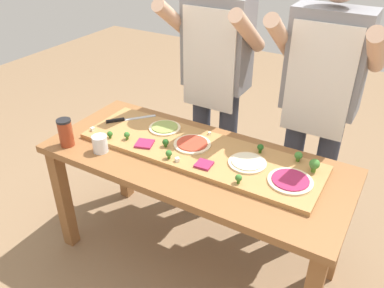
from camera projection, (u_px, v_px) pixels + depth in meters
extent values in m
plane|color=#896B4C|center=(194.00, 257.00, 2.46)|extent=(8.00, 8.00, 0.00)
cube|color=brown|center=(63.00, 199.00, 2.39)|extent=(0.07, 0.07, 0.70)
cube|color=brown|center=(123.00, 155.00, 2.81)|extent=(0.07, 0.07, 0.70)
cube|color=brown|center=(339.00, 230.00, 2.16)|extent=(0.07, 0.07, 0.70)
cube|color=brown|center=(194.00, 160.00, 2.08)|extent=(1.62, 0.69, 0.04)
cube|color=#B27F47|center=(198.00, 151.00, 2.10)|extent=(1.31, 0.40, 0.03)
cube|color=#B7BABF|center=(140.00, 118.00, 2.39)|extent=(0.14, 0.16, 0.00)
cube|color=black|center=(115.00, 120.00, 2.35)|extent=(0.09, 0.09, 0.02)
cylinder|color=beige|center=(192.00, 144.00, 2.12)|extent=(0.20, 0.20, 0.01)
cylinder|color=#BC3D28|center=(192.00, 143.00, 2.12)|extent=(0.17, 0.17, 0.01)
cylinder|color=beige|center=(247.00, 163.00, 1.97)|extent=(0.19, 0.19, 0.01)
cylinder|color=beige|center=(247.00, 162.00, 1.96)|extent=(0.16, 0.16, 0.01)
cylinder|color=beige|center=(290.00, 181.00, 1.84)|extent=(0.21, 0.21, 0.01)
cylinder|color=#9E234C|center=(290.00, 180.00, 1.84)|extent=(0.17, 0.17, 0.01)
cylinder|color=beige|center=(165.00, 128.00, 2.28)|extent=(0.18, 0.18, 0.01)
cylinder|color=#899E4C|center=(165.00, 127.00, 2.27)|extent=(0.15, 0.15, 0.01)
cube|color=#9E234C|center=(204.00, 164.00, 1.96)|extent=(0.08, 0.08, 0.01)
cube|color=#9E234C|center=(145.00, 144.00, 2.13)|extent=(0.11, 0.11, 0.01)
cylinder|color=#3F7220|center=(127.00, 138.00, 2.17)|extent=(0.01, 0.01, 0.02)
sphere|color=#38752D|center=(127.00, 135.00, 2.16)|extent=(0.03, 0.03, 0.03)
cylinder|color=#2C5915|center=(260.00, 151.00, 2.05)|extent=(0.02, 0.02, 0.02)
sphere|color=#23561E|center=(260.00, 147.00, 2.04)|extent=(0.03, 0.03, 0.03)
cylinder|color=#487A23|center=(298.00, 159.00, 1.99)|extent=(0.02, 0.02, 0.02)
sphere|color=#427F33|center=(299.00, 155.00, 1.97)|extent=(0.04, 0.04, 0.04)
cylinder|color=#3F7220|center=(169.00, 157.00, 2.01)|extent=(0.02, 0.02, 0.02)
sphere|color=#38752D|center=(169.00, 153.00, 2.00)|extent=(0.03, 0.03, 0.03)
cylinder|color=#2C5915|center=(166.00, 145.00, 2.11)|extent=(0.02, 0.02, 0.02)
sphere|color=#23561E|center=(166.00, 142.00, 2.10)|extent=(0.04, 0.04, 0.04)
cylinder|color=#3F7220|center=(238.00, 181.00, 1.83)|extent=(0.02, 0.02, 0.02)
sphere|color=#38752D|center=(239.00, 178.00, 1.82)|extent=(0.03, 0.03, 0.03)
cylinder|color=#487A23|center=(313.00, 169.00, 1.91)|extent=(0.02, 0.02, 0.03)
sphere|color=#427F33|center=(315.00, 164.00, 1.89)|extent=(0.05, 0.05, 0.05)
cylinder|color=#366618|center=(110.00, 137.00, 2.19)|extent=(0.01, 0.01, 0.02)
sphere|color=#2D6623|center=(110.00, 134.00, 2.18)|extent=(0.03, 0.03, 0.03)
cube|color=white|center=(93.00, 129.00, 2.26)|extent=(0.02, 0.02, 0.02)
cube|color=white|center=(177.00, 160.00, 1.99)|extent=(0.03, 0.03, 0.02)
cube|color=silver|center=(209.00, 133.00, 2.22)|extent=(0.02, 0.02, 0.02)
cylinder|color=white|center=(100.00, 144.00, 2.10)|extent=(0.08, 0.08, 0.09)
cylinder|color=white|center=(100.00, 147.00, 2.11)|extent=(0.07, 0.07, 0.05)
cylinder|color=#99381E|center=(66.00, 134.00, 2.14)|extent=(0.08, 0.08, 0.14)
cylinder|color=black|center=(63.00, 121.00, 2.10)|extent=(0.08, 0.08, 0.01)
cylinder|color=#333847|center=(201.00, 142.00, 2.76)|extent=(0.12, 0.12, 0.90)
cylinder|color=#333847|center=(227.00, 150.00, 2.68)|extent=(0.12, 0.12, 0.90)
cube|color=gray|center=(217.00, 42.00, 2.34)|extent=(0.40, 0.20, 0.55)
cube|color=silver|center=(208.00, 61.00, 2.31)|extent=(0.34, 0.01, 0.60)
cylinder|color=tan|center=(175.00, 20.00, 2.31)|extent=(0.08, 0.39, 0.31)
cylinder|color=tan|center=(248.00, 31.00, 2.11)|extent=(0.08, 0.39, 0.31)
cylinder|color=#333847|center=(290.00, 169.00, 2.48)|extent=(0.12, 0.12, 0.90)
cylinder|color=#333847|center=(322.00, 179.00, 2.40)|extent=(0.12, 0.12, 0.90)
cube|color=gray|center=(327.00, 61.00, 2.06)|extent=(0.40, 0.20, 0.55)
cube|color=silver|center=(318.00, 83.00, 2.03)|extent=(0.34, 0.01, 0.60)
cylinder|color=tan|center=(281.00, 36.00, 2.03)|extent=(0.08, 0.39, 0.31)
cylinder|color=tan|center=(376.00, 51.00, 1.83)|extent=(0.08, 0.39, 0.31)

